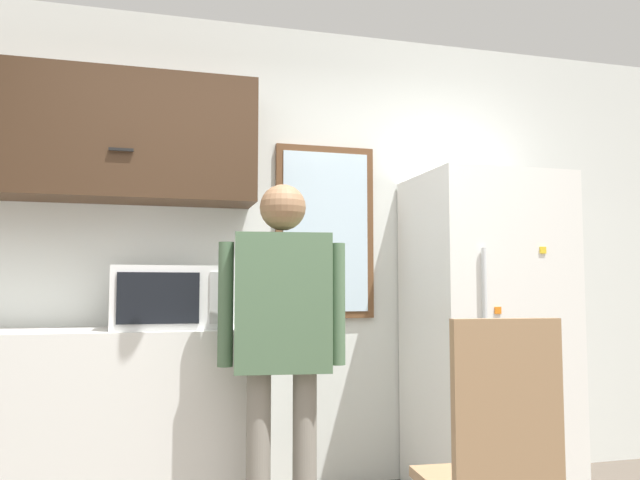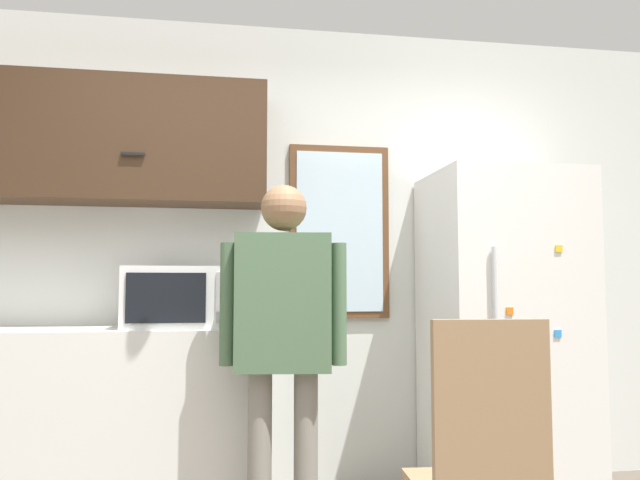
% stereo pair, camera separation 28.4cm
% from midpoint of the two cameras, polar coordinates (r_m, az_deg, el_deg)
% --- Properties ---
extents(back_wall, '(6.00, 0.06, 2.70)m').
position_cam_midpoint_polar(back_wall, '(3.66, -2.18, -1.11)').
color(back_wall, silver).
rests_on(back_wall, ground_plane).
extents(counter, '(2.14, 0.56, 0.93)m').
position_cam_midpoint_polar(counter, '(3.45, -21.23, -15.34)').
color(counter, silver).
rests_on(counter, ground_plane).
extents(upper_cabinets, '(2.14, 0.34, 0.67)m').
position_cam_midpoint_polar(upper_cabinets, '(3.59, -20.18, 8.63)').
color(upper_cabinets, '#3D2819').
extents(microwave, '(0.55, 0.40, 0.31)m').
position_cam_midpoint_polar(microwave, '(3.30, -10.39, -5.17)').
color(microwave, white).
rests_on(microwave, counter).
extents(person, '(0.58, 0.27, 1.62)m').
position_cam_midpoint_polar(person, '(2.88, -0.54, -7.50)').
color(person, gray).
rests_on(person, ground_plane).
extents(refrigerator, '(0.79, 0.73, 1.78)m').
position_cam_midpoint_polar(refrigerator, '(3.67, 18.62, -8.08)').
color(refrigerator, white).
rests_on(refrigerator, ground_plane).
extents(chair, '(0.46, 0.46, 1.03)m').
position_cam_midpoint_polar(chair, '(2.37, 18.16, -18.68)').
color(chair, '#997551').
rests_on(chair, ground_plane).
extents(window, '(0.60, 0.05, 1.03)m').
position_cam_midpoint_polar(window, '(3.70, 3.98, 0.80)').
color(window, brown).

